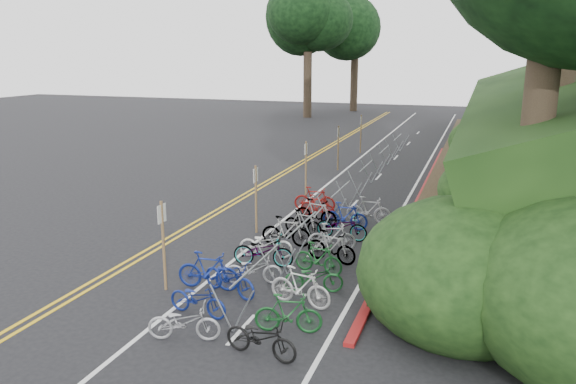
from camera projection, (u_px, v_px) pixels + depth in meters
name	position (u px, v px, depth m)	size (l,w,h in m)	color
ground	(171.00, 281.00, 16.17)	(120.00, 120.00, 0.00)	black
road_markings	(300.00, 199.00, 25.22)	(7.47, 80.00, 0.01)	gold
red_curb	(420.00, 198.00, 25.33)	(0.25, 28.00, 0.10)	maroon
bike_rack_front	(256.00, 275.00, 14.38)	(1.14, 3.17, 1.16)	gray
bike_racks_rest	(366.00, 172.00, 26.92)	(1.14, 23.00, 1.17)	gray
signpost_near	(163.00, 240.00, 15.25)	(0.08, 0.40, 2.55)	brown
signposts_rest	(324.00, 154.00, 28.46)	(0.08, 18.40, 2.50)	brown
bike_front	(208.00, 271.00, 15.51)	(1.81, 0.51, 1.09)	navy
bike_valet	(296.00, 248.00, 17.49)	(3.24, 13.20, 1.05)	#9E9EA3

